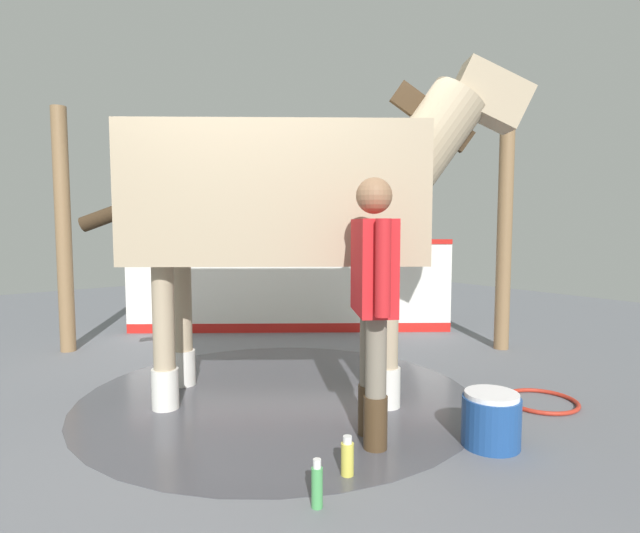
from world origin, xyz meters
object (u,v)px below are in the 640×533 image
at_px(bottle_shampoo, 347,457).
at_px(horse, 291,200).
at_px(bottle_spray, 317,485).
at_px(wash_bucket, 491,419).
at_px(hose_coil, 541,401).
at_px(handler, 373,291).

bearing_deg(bottle_shampoo, horse, -22.40).
distance_m(bottle_shampoo, bottle_spray, 0.36).
distance_m(horse, bottle_shampoo, 2.02).
xyz_separation_m(wash_bucket, bottle_spray, (0.13, 1.29, -0.06)).
bearing_deg(horse, wash_bucket, -37.22).
distance_m(bottle_spray, hose_coil, 2.26).
relative_size(bottle_shampoo, bottle_spray, 0.91).
height_order(handler, bottle_shampoo, handler).
height_order(horse, handler, horse).
distance_m(horse, bottle_spray, 2.22).
distance_m(handler, hose_coil, 1.82).
relative_size(horse, wash_bucket, 8.13).
bearing_deg(handler, horse, -61.80).
relative_size(bottle_shampoo, hose_coil, 0.40).
height_order(handler, bottle_spray, handler).
bearing_deg(bottle_spray, handler, -62.92).
xyz_separation_m(bottle_shampoo, bottle_spray, (-0.15, 0.33, 0.01)).
bearing_deg(horse, hose_coil, -6.99).
relative_size(horse, bottle_shampoo, 13.09).
relative_size(wash_bucket, hose_coil, 0.65).
relative_size(handler, bottle_shampoo, 7.48).
height_order(horse, wash_bucket, horse).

